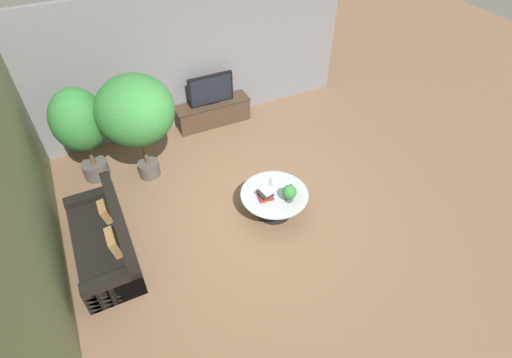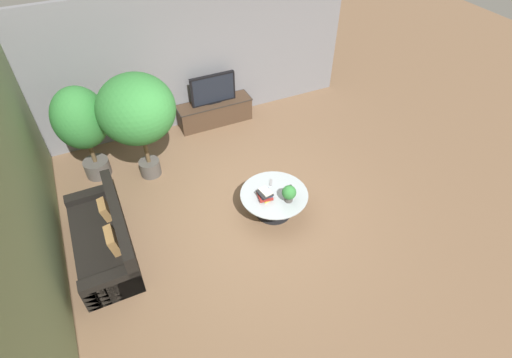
{
  "view_description": "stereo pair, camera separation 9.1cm",
  "coord_description": "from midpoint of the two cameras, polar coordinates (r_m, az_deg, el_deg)",
  "views": [
    {
      "loc": [
        -2.11,
        -4.46,
        5.34
      ],
      "look_at": [
        0.17,
        0.21,
        0.55
      ],
      "focal_mm": 28.0,
      "sensor_mm": 36.0,
      "label": 1
    },
    {
      "loc": [
        -2.03,
        -4.5,
        5.34
      ],
      "look_at": [
        0.17,
        0.21,
        0.55
      ],
      "focal_mm": 28.0,
      "sensor_mm": 36.0,
      "label": 2
    }
  ],
  "objects": [
    {
      "name": "ground_plane",
      "position": [
        7.27,
        -0.82,
        -4.62
      ],
      "size": [
        24.0,
        24.0,
        0.0
      ],
      "primitive_type": "plane",
      "color": "brown"
    },
    {
      "name": "back_wall_stone",
      "position": [
        8.89,
        -10.35,
        16.36
      ],
      "size": [
        7.4,
        0.12,
        3.0
      ],
      "primitive_type": "cube",
      "color": "slate",
      "rests_on": "ground"
    },
    {
      "name": "side_wall_left",
      "position": [
        6.17,
        -30.43,
        -3.05
      ],
      "size": [
        0.12,
        7.4,
        3.0
      ],
      "primitive_type": "cube",
      "color": "gray",
      "rests_on": "ground"
    },
    {
      "name": "media_console",
      "position": [
        9.32,
        -6.47,
        9.43
      ],
      "size": [
        1.7,
        0.5,
        0.53
      ],
      "color": "#473323",
      "rests_on": "ground"
    },
    {
      "name": "television",
      "position": [
        9.01,
        -6.76,
        12.56
      ],
      "size": [
        1.01,
        0.13,
        0.67
      ],
      "color": "black",
      "rests_on": "media_console"
    },
    {
      "name": "coffee_table",
      "position": [
        7.04,
        2.25,
        -2.87
      ],
      "size": [
        1.19,
        1.19,
        0.45
      ],
      "color": "black",
      "rests_on": "ground"
    },
    {
      "name": "couch_by_wall",
      "position": [
        6.91,
        -21.05,
        -8.31
      ],
      "size": [
        0.84,
        2.05,
        0.84
      ],
      "rotation": [
        0.0,
        0.0,
        -1.57
      ],
      "color": "black",
      "rests_on": "ground"
    },
    {
      "name": "potted_palm_tall",
      "position": [
        7.86,
        -24.22,
        7.23
      ],
      "size": [
        0.97,
        0.97,
        1.93
      ],
      "color": "#514C47",
      "rests_on": "ground"
    },
    {
      "name": "potted_palm_corner",
      "position": [
        7.39,
        -17.19,
        9.18
      ],
      "size": [
        1.38,
        1.38,
        2.14
      ],
      "color": "#514C47",
      "rests_on": "ground"
    },
    {
      "name": "potted_plant_tabletop",
      "position": [
        6.73,
        4.41,
        -1.97
      ],
      "size": [
        0.25,
        0.25,
        0.31
      ],
      "color": "#514C47",
      "rests_on": "coffee_table"
    },
    {
      "name": "book_stack",
      "position": [
        6.83,
        0.97,
        -2.19
      ],
      "size": [
        0.28,
        0.3,
        0.16
      ],
      "color": "gold",
      "rests_on": "coffee_table"
    },
    {
      "name": "remote_black",
      "position": [
        7.07,
        4.87,
        -1.22
      ],
      "size": [
        0.05,
        0.16,
        0.02
      ],
      "primitive_type": "cube",
      "rotation": [
        0.0,
        0.0,
        0.04
      ],
      "color": "black",
      "rests_on": "coffee_table"
    },
    {
      "name": "remote_silver",
      "position": [
        7.14,
        1.78,
        -0.45
      ],
      "size": [
        0.12,
        0.16,
        0.02
      ],
      "primitive_type": "cube",
      "rotation": [
        0.0,
        0.0,
        -0.55
      ],
      "color": "gray",
      "rests_on": "coffee_table"
    }
  ]
}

